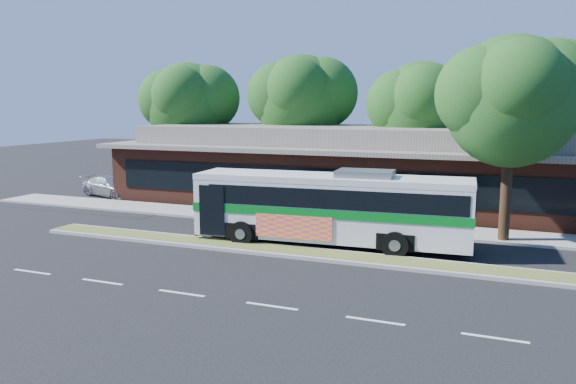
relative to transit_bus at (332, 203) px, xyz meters
name	(u,v)px	position (x,y,z in m)	size (l,w,h in m)	color
ground	(326,262)	(0.54, -2.40, -1.75)	(120.00, 120.00, 0.00)	black
median_strip	(331,256)	(0.54, -1.80, -1.68)	(26.00, 1.10, 0.15)	#485B26
sidewalk	(368,226)	(0.54, 4.00, -1.69)	(44.00, 2.60, 0.12)	gray
parking_lot	(109,194)	(-17.46, 7.60, -1.75)	(14.00, 12.00, 0.01)	black
plaza_building	(396,168)	(0.54, 10.59, 0.38)	(33.20, 11.20, 4.45)	#502419
tree_bg_a	(194,103)	(-14.04, 12.74, 4.12)	(6.47, 5.80, 8.63)	black
tree_bg_b	(307,98)	(-6.03, 13.74, 4.39)	(6.69, 6.00, 9.00)	black
tree_bg_c	(428,107)	(1.95, 12.73, 3.84)	(6.24, 5.60, 8.26)	black
tree_bg_d	(560,92)	(8.99, 13.75, 4.67)	(6.91, 6.20, 9.37)	black
transit_bus	(332,203)	(0.00, 0.00, 0.00)	(11.34, 3.19, 3.14)	silver
sedan	(111,186)	(-16.65, 6.81, -1.11)	(1.79, 4.40, 1.28)	#A5A7AC
sidewalk_tree	(522,99)	(6.93, 3.30, 4.20)	(5.96, 5.34, 8.50)	black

